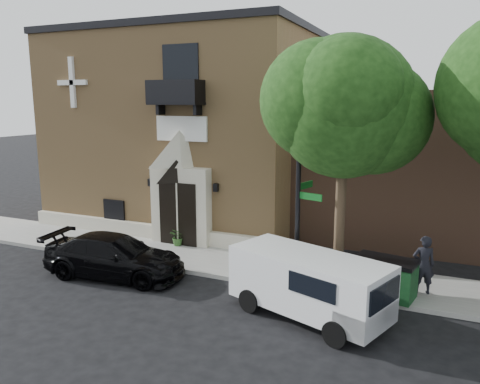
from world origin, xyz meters
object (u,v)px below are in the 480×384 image
at_px(street_sign, 299,197).
at_px(pedestrian_near, 423,265).
at_px(dumpster, 385,277).
at_px(fire_hydrant, 325,278).
at_px(cargo_van, 313,285).
at_px(black_sedan, 115,256).

distance_m(street_sign, pedestrian_near, 4.33).
bearing_deg(dumpster, pedestrian_near, 42.56).
bearing_deg(fire_hydrant, cargo_van, -87.60).
relative_size(fire_hydrant, dumpster, 0.41).
height_order(black_sedan, dumpster, black_sedan).
height_order(cargo_van, pedestrian_near, pedestrian_near).
relative_size(black_sedan, cargo_van, 1.04).
xyz_separation_m(black_sedan, fire_hydrant, (7.08, 1.34, -0.19)).
distance_m(cargo_van, street_sign, 2.92).
bearing_deg(fire_hydrant, black_sedan, -169.32).
xyz_separation_m(street_sign, dumpster, (2.68, 0.29, -2.31)).
distance_m(black_sedan, pedestrian_near, 10.15).
bearing_deg(pedestrian_near, fire_hydrant, 1.47).
bearing_deg(pedestrian_near, dumpster, 14.37).
distance_m(black_sedan, dumpster, 8.98).
xyz_separation_m(fire_hydrant, dumpster, (1.75, 0.30, 0.21)).
xyz_separation_m(street_sign, pedestrian_near, (3.73, 0.94, -1.99)).
bearing_deg(fire_hydrant, street_sign, 179.15).
height_order(fire_hydrant, pedestrian_near, pedestrian_near).
bearing_deg(cargo_van, pedestrian_near, 65.53).
bearing_deg(cargo_van, street_sign, 138.56).
bearing_deg(cargo_van, black_sedan, -164.05).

